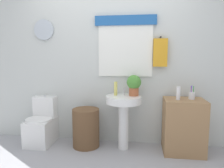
{
  "coord_description": "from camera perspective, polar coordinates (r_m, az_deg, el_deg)",
  "views": [
    {
      "loc": [
        0.48,
        -2.05,
        1.33
      ],
      "look_at": [
        0.08,
        0.8,
        0.95
      ],
      "focal_mm": 33.58,
      "sensor_mm": 36.0,
      "label": 1
    }
  ],
  "objects": [
    {
      "name": "soap_bottle",
      "position": [
        3.01,
        1.0,
        -1.24
      ],
      "size": [
        0.05,
        0.05,
        0.2
      ],
      "primitive_type": "cylinder",
      "color": "#DBD166",
      "rests_on": "pedestal_sink"
    },
    {
      "name": "potted_plant",
      "position": [
        2.99,
        5.99,
        -0.02
      ],
      "size": [
        0.2,
        0.2,
        0.3
      ],
      "color": "#AD5B38",
      "rests_on": "pedestal_sink"
    },
    {
      "name": "lotion_bottle",
      "position": [
        2.94,
        17.6,
        -2.4
      ],
      "size": [
        0.05,
        0.05,
        0.18
      ],
      "primitive_type": "cylinder",
      "color": "white",
      "rests_on": "wooden_cabinet"
    },
    {
      "name": "back_wall",
      "position": [
        3.23,
        -0.48,
        7.1
      ],
      "size": [
        4.4,
        0.18,
        2.6
      ],
      "color": "silver",
      "rests_on": "ground_plane"
    },
    {
      "name": "toothbrush_cup",
      "position": [
        3.05,
        20.89,
        -2.92
      ],
      "size": [
        0.08,
        0.08,
        0.19
      ],
      "color": "silver",
      "rests_on": "wooden_cabinet"
    },
    {
      "name": "wooden_cabinet",
      "position": [
        3.11,
        18.88,
        -10.76
      ],
      "size": [
        0.54,
        0.44,
        0.75
      ],
      "primitive_type": "cube",
      "color": "#9E754C",
      "rests_on": "ground_plane"
    },
    {
      "name": "toilet",
      "position": [
        3.46,
        -18.5,
        -10.63
      ],
      "size": [
        0.38,
        0.51,
        0.72
      ],
      "color": "white",
      "rests_on": "ground_plane"
    },
    {
      "name": "pedestal_sink",
      "position": [
        3.0,
        3.16,
        -6.95
      ],
      "size": [
        0.5,
        0.5,
        0.77
      ],
      "color": "white",
      "rests_on": "ground_plane"
    },
    {
      "name": "laundry_hamper",
      "position": [
        3.18,
        -7.11,
        -11.73
      ],
      "size": [
        0.39,
        0.39,
        0.57
      ],
      "primitive_type": "cylinder",
      "color": "brown",
      "rests_on": "ground_plane"
    },
    {
      "name": "faucet",
      "position": [
        3.07,
        3.38,
        -1.97
      ],
      "size": [
        0.03,
        0.03,
        0.1
      ],
      "primitive_type": "cylinder",
      "color": "silver",
      "rests_on": "pedestal_sink"
    }
  ]
}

